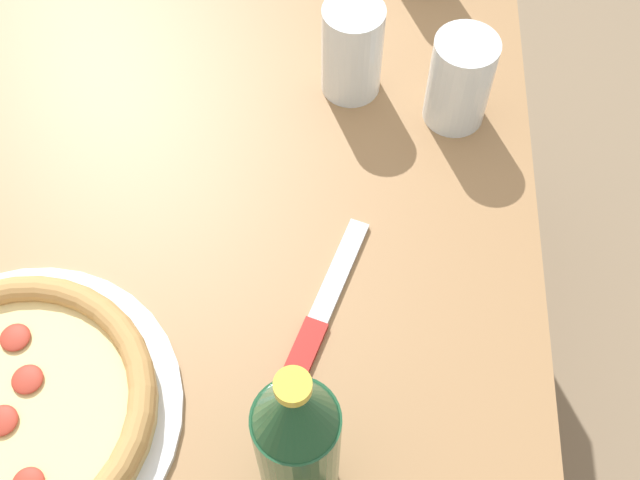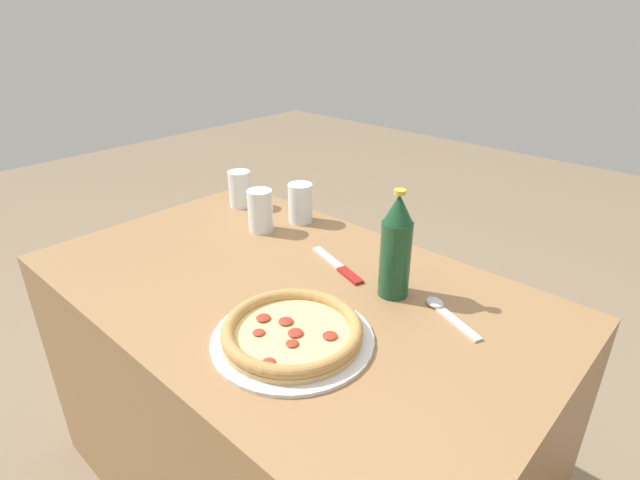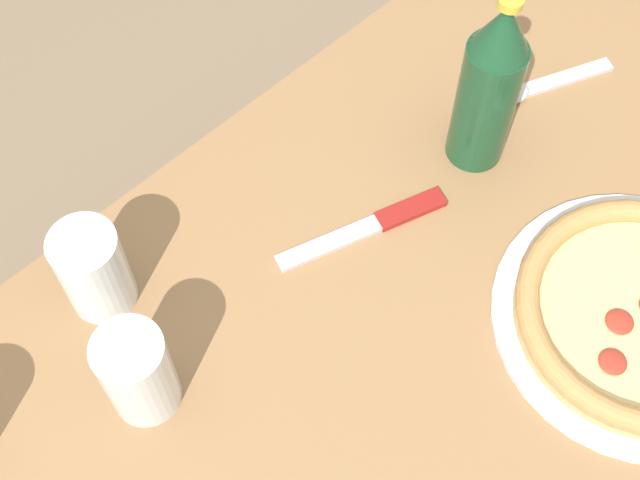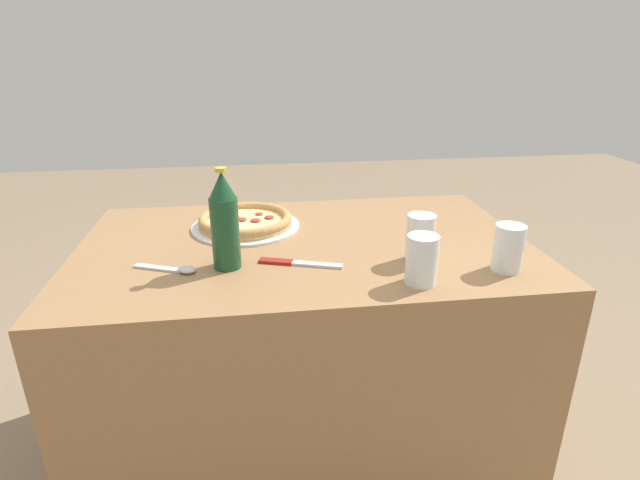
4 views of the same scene
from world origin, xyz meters
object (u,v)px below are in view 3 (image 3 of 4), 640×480
Objects in this scene: knife at (370,226)px; glass_orange_juice at (139,375)px; spoon at (533,87)px; beer_bottle at (489,86)px; glass_red_wine at (95,273)px.

glass_orange_juice is at bearing 176.62° from knife.
glass_orange_juice is at bearing 178.29° from spoon.
knife is 1.29× the size of spoon.
glass_orange_juice is 0.49× the size of beer_bottle.
glass_red_wine is 0.96× the size of glass_orange_juice.
knife is (0.32, -0.02, -0.05)m from glass_orange_juice.
glass_orange_juice is 0.50m from beer_bottle.
beer_bottle is 1.55× the size of spoon.
beer_bottle is 1.20× the size of knife.
glass_red_wine is 0.49m from beer_bottle.
spoon is at bearing -1.71° from glass_orange_juice.
glass_orange_juice is at bearing -107.04° from glass_red_wine.
beer_bottle reaches higher than spoon.
glass_red_wine is 0.32m from knife.
knife is at bearing 176.82° from beer_bottle.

